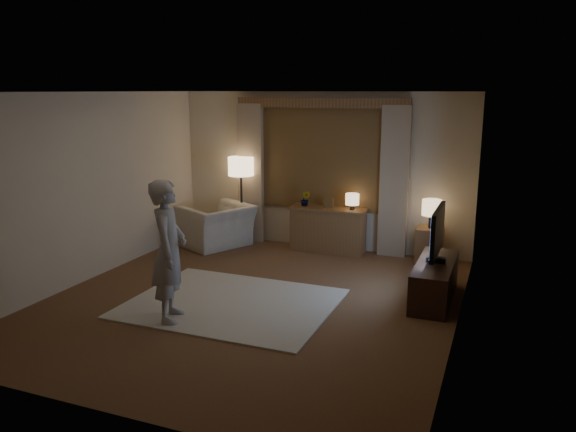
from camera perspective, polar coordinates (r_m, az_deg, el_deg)
The scene contains 13 objects.
room at distance 7.32m, azimuth -2.16°, elevation 2.55°, with size 5.04×5.54×2.64m.
rug at distance 7.15m, azimuth -5.75°, elevation -8.81°, with size 2.50×2.00×0.02m, color beige.
sideboard at distance 9.29m, azimuth 4.08°, elevation -1.50°, with size 1.20×0.40×0.70m, color brown.
picture_frame at distance 9.19m, azimuth 4.12°, elevation 1.22°, with size 0.16×0.02×0.20m, color brown.
plant at distance 9.30m, azimuth 1.78°, elevation 1.70°, with size 0.17×0.13×0.30m, color #999999.
table_lamp_sideboard at distance 9.06m, azimuth 6.55°, elevation 1.63°, with size 0.22×0.22×0.30m.
floor_lamp at distance 9.69m, azimuth -4.80°, elevation 4.58°, with size 0.44×0.44×1.50m.
armchair at distance 9.65m, azimuth -7.26°, elevation -1.00°, with size 1.10×0.96×0.71m, color beige.
side_table at distance 8.92m, azimuth 14.20°, elevation -2.94°, with size 0.40×0.40×0.56m, color brown.
table_lamp_side at distance 8.78m, azimuth 14.41°, elevation 0.76°, with size 0.30×0.30×0.44m.
tv_stand at distance 7.41m, azimuth 14.67°, elevation -6.41°, with size 0.45×1.40×0.50m, color black.
tv at distance 7.23m, azimuth 14.94°, elevation -1.63°, with size 0.24×0.97×0.70m.
person at distance 6.52m, azimuth -12.01°, elevation -3.47°, with size 0.60×0.39×1.64m, color #B5ADA7.
Camera 1 is at (2.91, -6.09, 2.62)m, focal length 35.00 mm.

